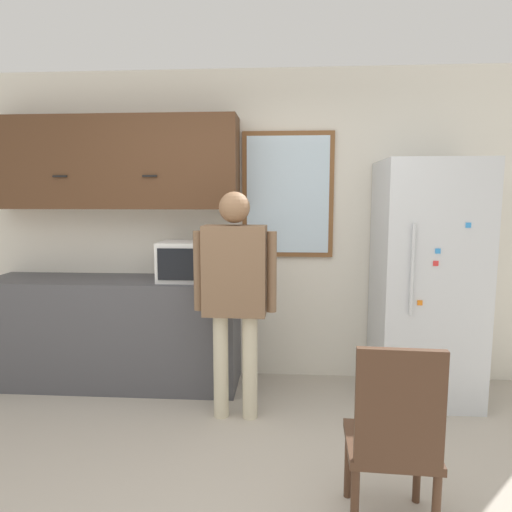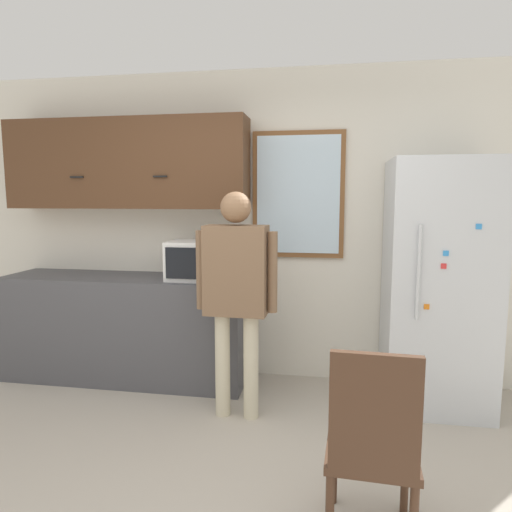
{
  "view_description": "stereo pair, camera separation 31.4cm",
  "coord_description": "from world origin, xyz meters",
  "px_view_note": "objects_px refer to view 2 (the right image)",
  "views": [
    {
      "loc": [
        0.36,
        -2.0,
        1.62
      ],
      "look_at": [
        0.15,
        1.11,
        1.21
      ],
      "focal_mm": 32.0,
      "sensor_mm": 36.0,
      "label": 1
    },
    {
      "loc": [
        0.67,
        -1.96,
        1.62
      ],
      "look_at": [
        0.15,
        1.11,
        1.21
      ],
      "focal_mm": 32.0,
      "sensor_mm": 36.0,
      "label": 2
    }
  ],
  "objects_px": {
    "refrigerator": "(438,285)",
    "microwave": "(197,260)",
    "person": "(236,282)",
    "chair": "(372,441)"
  },
  "relations": [
    {
      "from": "microwave",
      "to": "person",
      "type": "distance_m",
      "value": 0.69
    },
    {
      "from": "microwave",
      "to": "chair",
      "type": "xyz_separation_m",
      "value": [
        1.33,
        -1.66,
        -0.57
      ]
    },
    {
      "from": "person",
      "to": "chair",
      "type": "relative_size",
      "value": 1.72
    },
    {
      "from": "person",
      "to": "refrigerator",
      "type": "height_order",
      "value": "refrigerator"
    },
    {
      "from": "person",
      "to": "chair",
      "type": "bearing_deg",
      "value": -50.99
    },
    {
      "from": "person",
      "to": "chair",
      "type": "distance_m",
      "value": 1.52
    },
    {
      "from": "microwave",
      "to": "refrigerator",
      "type": "bearing_deg",
      "value": -1.34
    },
    {
      "from": "person",
      "to": "refrigerator",
      "type": "distance_m",
      "value": 1.55
    },
    {
      "from": "microwave",
      "to": "person",
      "type": "xyz_separation_m",
      "value": [
        0.45,
        -0.52,
        -0.08
      ]
    },
    {
      "from": "refrigerator",
      "to": "microwave",
      "type": "bearing_deg",
      "value": 178.66
    }
  ]
}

